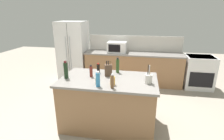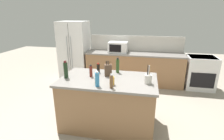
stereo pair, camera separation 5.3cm
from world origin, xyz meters
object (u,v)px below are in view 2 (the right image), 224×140
microwave (118,47)px  spice_jar_oregano (96,81)px  pepper_grinder (111,81)px  vinegar_bottle (91,71)px  range_oven (200,72)px  utensil_crock (148,79)px  knife_block (108,70)px  olive_oil_bottle (118,66)px  wine_bottle (66,70)px  refrigerator (75,51)px  honey_jar (112,81)px  dish_soap_bottle (97,79)px  soy_sauce_bottle (98,68)px

microwave → spice_jar_oregano: microwave is taller
pepper_grinder → vinegar_bottle: pepper_grinder is taller
range_oven → utensil_crock: utensil_crock is taller
knife_block → utensil_crock: utensil_crock is taller
olive_oil_bottle → vinegar_bottle: bearing=-142.9°
utensil_crock → wine_bottle: bearing=-178.6°
refrigerator → range_oven: (3.75, -0.05, -0.44)m
honey_jar → vinegar_bottle: vinegar_bottle is taller
spice_jar_oregano → dish_soap_bottle: bearing=-65.5°
olive_oil_bottle → soy_sauce_bottle: 0.38m
honey_jar → soy_sauce_bottle: 0.66m
knife_block → olive_oil_bottle: (0.14, 0.22, 0.03)m
soy_sauce_bottle → vinegar_bottle: bearing=-106.3°
spice_jar_oregano → wine_bottle: 0.64m
utensil_crock → wine_bottle: 1.45m
range_oven → wine_bottle: (-2.90, -2.32, 0.62)m
range_oven → spice_jar_oregano: spice_jar_oregano is taller
honey_jar → spice_jar_oregano: (-0.25, -0.03, -0.02)m
knife_block → soy_sauce_bottle: bearing=131.3°
honey_jar → wine_bottle: (-0.87, 0.14, 0.08)m
honey_jar → utensil_crock: bearing=16.8°
olive_oil_bottle → dish_soap_bottle: olive_oil_bottle is taller
microwave → spice_jar_oregano: 2.48m
utensil_crock → knife_block: bearing=162.6°
range_oven → olive_oil_bottle: olive_oil_bottle is taller
knife_block → dish_soap_bottle: 0.52m
range_oven → utensil_crock: 2.76m
utensil_crock → soy_sauce_bottle: bearing=159.2°
microwave → vinegar_bottle: (-0.14, -2.16, -0.05)m
utensil_crock → spice_jar_oregano: (-0.83, -0.20, -0.03)m
knife_block → spice_jar_oregano: bearing=-121.2°
knife_block → honey_jar: 0.43m
microwave → olive_oil_bottle: microwave is taller
pepper_grinder → honey_jar: 0.14m
wine_bottle → range_oven: bearing=38.6°
refrigerator → vinegar_bottle: bearing=-60.2°
microwave → vinegar_bottle: 2.16m
range_oven → pepper_grinder: 3.33m
knife_block → dish_soap_bottle: knife_block is taller
soy_sauce_bottle → vinegar_bottle: 0.25m
soy_sauce_bottle → wine_bottle: 0.63m
refrigerator → dish_soap_bottle: (1.50, -2.61, 0.15)m
dish_soap_bottle → honey_jar: bearing=26.7°
refrigerator → utensil_crock: 3.28m
refrigerator → honey_jar: size_ratio=12.00×
olive_oil_bottle → spice_jar_oregano: size_ratio=2.49×
pepper_grinder → dish_soap_bottle: (-0.23, 0.02, 0.01)m
dish_soap_bottle → olive_oil_bottle: bearing=74.7°
dish_soap_bottle → vinegar_bottle: size_ratio=1.14×
spice_jar_oregano → vinegar_bottle: size_ratio=0.54×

